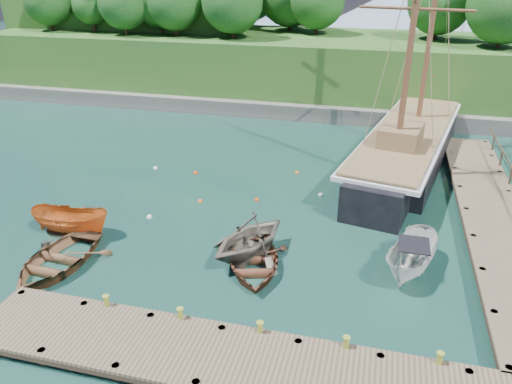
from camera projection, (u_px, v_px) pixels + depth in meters
ground at (245, 262)px, 22.76m from camera, size 160.00×160.00×0.00m
dock_near at (250, 364)px, 16.42m from camera, size 20.00×3.20×1.10m
dock_east at (492, 214)px, 26.10m from camera, size 3.20×24.00×1.10m
bollard_0 at (109, 318)px, 19.19m from camera, size 0.26×0.26×0.45m
bollard_1 at (182, 331)px, 18.51m from camera, size 0.26×0.26×0.45m
bollard_2 at (260, 345)px, 17.83m from camera, size 0.26×0.26×0.45m
bollard_3 at (344, 361)px, 17.15m from camera, size 0.26×0.26×0.45m
bollard_4 at (436, 377)px, 16.46m from camera, size 0.26×0.26×0.45m
rowboat_0 at (58, 267)px, 22.36m from camera, size 3.88×5.23×1.04m
rowboat_1 at (249, 257)px, 23.15m from camera, size 5.39×5.66×2.33m
rowboat_2 at (253, 268)px, 22.31m from camera, size 4.55×5.46×0.98m
motorboat_orange at (73, 233)px, 25.13m from camera, size 4.20×1.68×1.61m
cabin_boat_white at (410, 272)px, 21.98m from camera, size 2.97×4.78×1.73m
schooner at (406, 151)px, 33.04m from camera, size 8.20×25.53×18.56m
mooring_buoy_0 at (150, 218)px, 26.64m from camera, size 0.32×0.32×0.32m
mooring_buoy_1 at (200, 202)px, 28.39m from camera, size 0.28×0.28×0.28m
mooring_buoy_2 at (257, 200)px, 28.57m from camera, size 0.28×0.28×0.28m
mooring_buoy_3 at (321, 196)px, 29.13m from camera, size 0.31×0.31×0.31m
mooring_buoy_4 at (196, 173)px, 32.16m from camera, size 0.29×0.29×0.29m
mooring_buoy_5 at (297, 173)px, 32.19m from camera, size 0.29×0.29×0.29m
mooring_buoy_6 at (155, 169)px, 32.91m from camera, size 0.31×0.31×0.31m
mooring_buoy_7 at (271, 237)px, 24.79m from camera, size 0.32×0.32×0.32m
headland at (206, 35)px, 50.85m from camera, size 51.00×19.31×12.90m
distant_ridge at (386, 15)px, 81.34m from camera, size 117.00×40.00×10.00m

